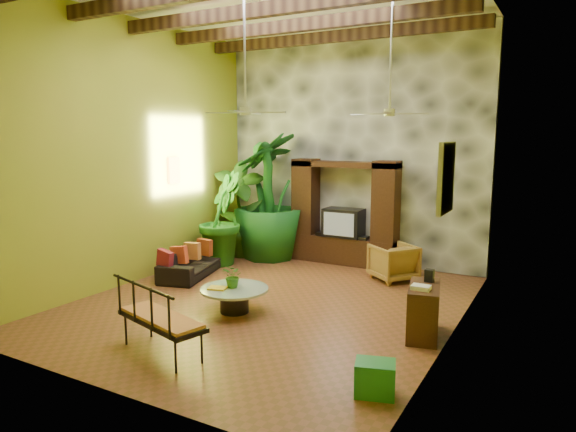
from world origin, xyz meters
The scene contains 22 objects.
ground centered at (0.00, 0.00, 0.00)m, with size 7.00×7.00×0.00m, color brown.
back_wall centered at (0.00, 3.50, 2.50)m, with size 6.00×0.02×5.00m, color #8F9F24.
left_wall centered at (-3.00, 0.00, 2.50)m, with size 0.02×7.00×5.00m, color #8F9F24.
right_wall centered at (3.00, 0.00, 2.50)m, with size 0.02×7.00×5.00m, color #8F9F24.
stone_accent_wall centered at (0.00, 3.44, 2.50)m, with size 5.98×0.10×4.98m, color #3B3D44.
ceiling_beams centered at (0.00, 0.00, 4.78)m, with size 5.95×5.36×0.22m.
entertainment_center centered at (0.00, 3.14, 0.97)m, with size 2.40×0.55×2.30m.
ceiling_fan_front centered at (-0.20, -0.40, 3.40)m, with size 1.28×1.28×1.86m.
ceiling_fan_back centered at (1.60, 1.20, 3.40)m, with size 1.28×1.28×1.86m.
wall_art_mask centered at (-2.96, 1.00, 2.10)m, with size 0.06×0.32×0.55m, color gold.
wall_art_painting centered at (2.96, -0.60, 2.30)m, with size 0.06×0.70×0.90m, color #296596.
sofa centered at (-2.30, 0.73, 0.27)m, with size 1.86×0.73×0.54m, color black.
wicker_armchair centered at (1.39, 2.36, 0.36)m, with size 0.77×0.79×0.72m, color olive.
tall_plant_a centered at (-2.37, 2.53, 1.13)m, with size 1.19×0.80×2.25m, color #255516.
tall_plant_b centered at (-2.36, 1.79, 1.02)m, with size 1.13×0.91×2.05m, color #1E671B.
tall_plant_c centered at (-1.69, 2.75, 1.44)m, with size 1.61×1.61×2.88m, color #17581C.
coffee_table centered at (-0.27, -0.68, 0.26)m, with size 1.10×1.10×0.40m.
centerpiece_plant centered at (-0.30, -0.66, 0.59)m, with size 0.34×0.29×0.38m, color #2E671B.
yellow_tray centered at (-0.47, -0.86, 0.42)m, with size 0.28×0.20×0.03m, color gold.
iron_bench centered at (-0.17, -2.53, 0.54)m, with size 1.51×0.89×0.57m.
side_console centered at (2.65, -0.19, 0.37)m, with size 0.41×0.92×0.74m, color black.
green_bin centered at (2.63, -2.13, 0.19)m, with size 0.44×0.33×0.38m, color #1C691F.
Camera 1 is at (4.37, -7.21, 2.84)m, focal length 32.00 mm.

